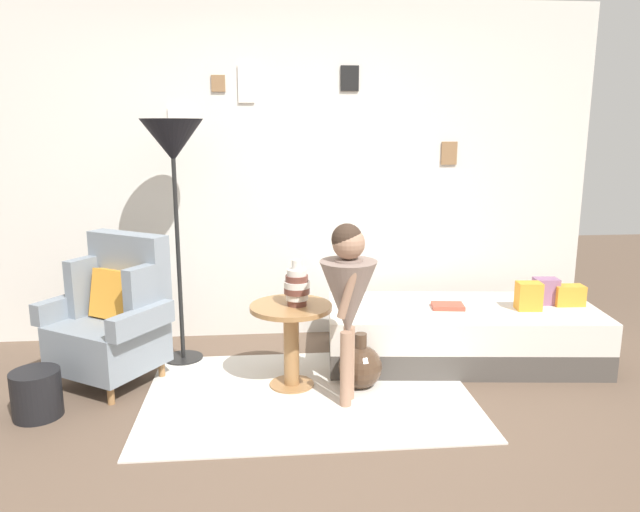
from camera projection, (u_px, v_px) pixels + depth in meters
ground_plane at (308, 457)px, 3.07m from camera, size 12.00×12.00×0.00m
gallery_wall at (289, 173)px, 4.69m from camera, size 4.80×0.12×2.60m
rug at (309, 395)px, 3.77m from camera, size 2.03×1.39×0.01m
armchair at (114, 317)px, 3.93m from camera, size 0.90×0.85×0.97m
daybed at (461, 333)px, 4.31m from camera, size 1.97×0.98×0.40m
pillow_head at (569, 295)px, 4.30m from camera, size 0.21×0.13×0.15m
pillow_mid at (546, 291)px, 4.33m from camera, size 0.18×0.13×0.19m
pillow_back at (529, 296)px, 4.19m from camera, size 0.18×0.13×0.20m
side_table at (291, 329)px, 3.82m from camera, size 0.52×0.52×0.55m
vase_striped at (297, 286)px, 3.76m from camera, size 0.16×0.16×0.29m
floor_lamp at (173, 150)px, 4.03m from camera, size 0.42×0.42×1.71m
person_child at (348, 291)px, 3.52m from camera, size 0.34×0.34×1.12m
book_on_daybed at (448, 306)px, 4.24m from camera, size 0.24×0.19×0.03m
demijohn_near at (360, 366)px, 3.86m from camera, size 0.28×0.28×0.37m
magazine_basket at (37, 394)px, 3.47m from camera, size 0.28×0.28×0.28m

